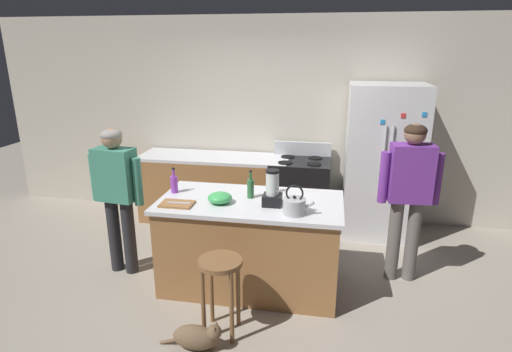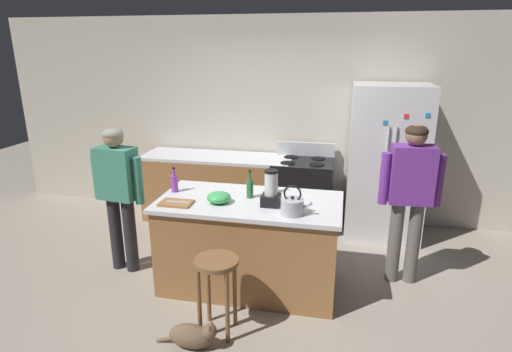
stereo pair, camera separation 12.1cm
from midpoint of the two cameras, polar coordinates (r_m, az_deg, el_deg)
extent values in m
plane|color=#9E9384|center=(4.36, -1.55, -14.56)|extent=(14.00, 14.00, 0.00)
cube|color=beige|center=(5.71, 2.40, 7.69)|extent=(8.00, 0.10, 2.70)
cube|color=#9E6B3D|center=(4.15, -1.60, -9.48)|extent=(1.68, 0.84, 0.87)
cube|color=silver|center=(3.97, -1.65, -3.62)|extent=(1.74, 0.90, 0.04)
cube|color=#9E6B3D|center=(5.72, -6.25, -1.86)|extent=(2.00, 0.64, 0.87)
cube|color=silver|center=(5.59, -6.40, 2.53)|extent=(2.00, 0.64, 0.04)
cube|color=silver|center=(5.33, 16.33, 1.85)|extent=(0.90, 0.70, 1.89)
cylinder|color=#B7BABF|center=(4.95, 16.36, 1.80)|extent=(0.02, 0.02, 0.85)
cylinder|color=#B7BABF|center=(4.96, 17.28, 1.75)|extent=(0.02, 0.02, 0.85)
cube|color=#3FB259|center=(5.09, 19.36, -1.49)|extent=(0.05, 0.01, 0.05)
cube|color=#268CD8|center=(4.97, 19.88, 3.12)|extent=(0.05, 0.01, 0.05)
cube|color=#268CD8|center=(4.86, 16.28, 7.12)|extent=(0.05, 0.01, 0.05)
cube|color=#268CD8|center=(4.91, 21.43, 7.85)|extent=(0.05, 0.01, 0.05)
cube|color=red|center=(4.88, 18.86, 7.85)|extent=(0.05, 0.01, 0.05)
cube|color=black|center=(5.48, 5.34, -2.48)|extent=(0.76, 0.64, 0.91)
cube|color=black|center=(5.20, 5.00, -4.15)|extent=(0.60, 0.01, 0.24)
cube|color=#B7BABF|center=(5.60, 5.77, 3.75)|extent=(0.76, 0.06, 0.18)
cylinder|color=black|center=(5.22, 3.36, 1.83)|extent=(0.18, 0.18, 0.01)
cylinder|color=black|center=(5.19, 7.31, 1.63)|extent=(0.18, 0.18, 0.01)
cylinder|color=black|center=(5.51, 3.75, 2.65)|extent=(0.18, 0.18, 0.01)
cylinder|color=black|center=(5.48, 7.50, 2.46)|extent=(0.18, 0.18, 0.01)
cylinder|color=#26262B|center=(4.70, -19.51, -7.57)|extent=(0.14, 0.14, 0.81)
cylinder|color=#26262B|center=(4.60, -17.69, -7.94)|extent=(0.14, 0.14, 0.81)
cube|color=#3F8C72|center=(4.42, -19.44, 0.18)|extent=(0.42, 0.27, 0.54)
cylinder|color=#3F8C72|center=(4.59, -21.90, -0.14)|extent=(0.10, 0.10, 0.48)
cylinder|color=#3F8C72|center=(4.29, -16.68, -0.74)|extent=(0.10, 0.10, 0.48)
sphere|color=tan|center=(4.33, -19.93, 4.85)|extent=(0.22, 0.22, 0.20)
ellipsoid|color=gray|center=(4.33, -19.97, 5.30)|extent=(0.23, 0.23, 0.12)
cylinder|color=#66605B|center=(4.52, 19.88, -8.32)|extent=(0.14, 0.14, 0.86)
cylinder|color=#66605B|center=(4.48, 17.63, -8.33)|extent=(0.14, 0.14, 0.86)
cube|color=#723399|center=(4.25, 19.68, 0.36)|extent=(0.42, 0.25, 0.56)
cylinder|color=#723399|center=(4.33, 22.82, -0.38)|extent=(0.10, 0.10, 0.51)
cylinder|color=#723399|center=(4.21, 16.31, -0.18)|extent=(0.10, 0.10, 0.51)
sphere|color=#8C664C|center=(4.16, 20.21, 5.40)|extent=(0.22, 0.22, 0.20)
ellipsoid|color=#332319|center=(4.15, 20.26, 5.87)|extent=(0.23, 0.23, 0.12)
cylinder|color=brown|center=(3.42, -5.97, -11.66)|extent=(0.36, 0.36, 0.04)
cylinder|color=brown|center=(3.53, -8.25, -17.14)|extent=(0.04, 0.04, 0.64)
cylinder|color=brown|center=(3.47, -4.40, -17.66)|extent=(0.04, 0.04, 0.64)
cylinder|color=brown|center=(3.71, -7.08, -15.17)|extent=(0.04, 0.04, 0.64)
cylinder|color=brown|center=(3.66, -3.45, -15.61)|extent=(0.04, 0.04, 0.64)
ellipsoid|color=brown|center=(3.58, -9.40, -20.97)|extent=(0.36, 0.18, 0.20)
sphere|color=brown|center=(3.49, -6.81, -20.49)|extent=(0.12, 0.12, 0.12)
cone|color=brown|center=(3.43, -6.84, -20.02)|extent=(0.04, 0.04, 0.03)
cone|color=brown|center=(3.48, -6.53, -19.44)|extent=(0.04, 0.04, 0.03)
cylinder|color=brown|center=(3.68, -12.50, -21.15)|extent=(0.20, 0.03, 0.10)
cube|color=black|center=(3.83, 1.33, -3.29)|extent=(0.17, 0.17, 0.10)
cylinder|color=silver|center=(3.78, 1.35, -1.07)|extent=(0.12, 0.12, 0.21)
cylinder|color=black|center=(3.74, 1.36, 0.66)|extent=(0.12, 0.12, 0.02)
cylinder|color=#B24C26|center=(4.16, 1.81, -1.30)|extent=(0.06, 0.06, 0.14)
cylinder|color=#B24C26|center=(4.13, 1.82, 0.02)|extent=(0.02, 0.02, 0.06)
cylinder|color=black|center=(4.12, 1.83, 0.52)|extent=(0.03, 0.03, 0.02)
cylinder|color=#2D6638|center=(4.00, -1.61, -1.75)|extent=(0.07, 0.07, 0.18)
cylinder|color=#2D6638|center=(3.96, -1.63, 0.03)|extent=(0.03, 0.03, 0.08)
cylinder|color=black|center=(3.95, -1.63, 0.68)|extent=(0.03, 0.03, 0.02)
cylinder|color=purple|center=(4.23, -11.94, -1.15)|extent=(0.07, 0.07, 0.17)
cylinder|color=purple|center=(4.20, -12.04, 0.41)|extent=(0.03, 0.03, 0.07)
cylinder|color=black|center=(4.18, -12.08, 0.98)|extent=(0.03, 0.03, 0.02)
ellipsoid|color=#3FB259|center=(3.90, -5.86, -2.99)|extent=(0.23, 0.23, 0.10)
cylinder|color=#B7BABF|center=(3.63, 4.30, -4.16)|extent=(0.20, 0.20, 0.14)
sphere|color=black|center=(3.60, 4.33, -2.91)|extent=(0.03, 0.03, 0.03)
cylinder|color=#B7BABF|center=(3.62, 6.36, -3.98)|extent=(0.09, 0.03, 0.08)
torus|color=black|center=(3.59, 4.34, -2.38)|extent=(0.16, 0.02, 0.16)
cube|color=#9E6B3D|center=(3.92, -11.64, -3.77)|extent=(0.30, 0.20, 0.02)
cube|color=#B7BABF|center=(3.91, -11.38, -3.62)|extent=(0.22, 0.04, 0.01)
camera|label=1|loc=(0.06, -90.82, -0.26)|focal=29.21mm
camera|label=2|loc=(0.06, 89.18, 0.26)|focal=29.21mm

